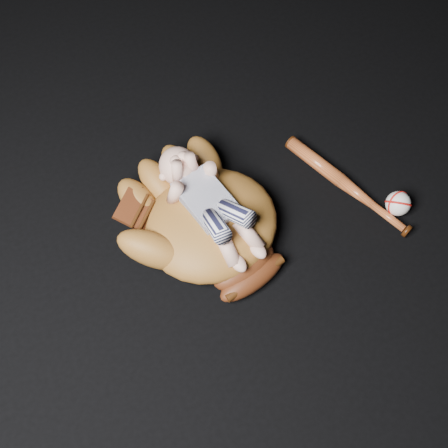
# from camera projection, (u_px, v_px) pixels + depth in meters

# --- Properties ---
(baseball_glove) EXTENTS (0.53, 0.57, 0.15)m
(baseball_glove) POSITION_uv_depth(u_px,v_px,m) (211.00, 221.00, 1.39)
(baseball_glove) COLOR brown
(baseball_glove) RESTS_ON ground
(newborn_baby) EXTENTS (0.24, 0.39, 0.15)m
(newborn_baby) POSITION_uv_depth(u_px,v_px,m) (213.00, 206.00, 1.34)
(newborn_baby) COLOR #D9A08C
(newborn_baby) RESTS_ON baseball_glove
(baseball_bat) EXTENTS (0.19, 0.39, 0.04)m
(baseball_bat) POSITION_uv_depth(u_px,v_px,m) (347.00, 186.00, 1.50)
(baseball_bat) COLOR #A0461E
(baseball_bat) RESTS_ON ground
(baseball) EXTENTS (0.08, 0.08, 0.07)m
(baseball) POSITION_uv_depth(u_px,v_px,m) (398.00, 204.00, 1.46)
(baseball) COLOR white
(baseball) RESTS_ON ground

